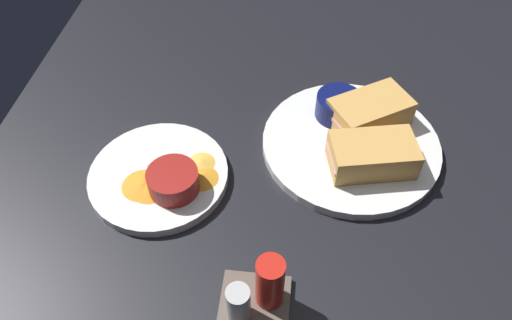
% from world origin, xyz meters
% --- Properties ---
extents(ground_plane, '(1.10, 1.10, 0.03)m').
position_xyz_m(ground_plane, '(0.00, 0.00, -0.01)').
color(ground_plane, black).
extents(plate_sandwich_main, '(0.29, 0.29, 0.02)m').
position_xyz_m(plate_sandwich_main, '(-0.06, -0.04, 0.01)').
color(plate_sandwich_main, silver).
rests_on(plate_sandwich_main, ground_plane).
extents(sandwich_half_near, '(0.14, 0.10, 0.05)m').
position_xyz_m(sandwich_half_near, '(-0.09, 0.01, 0.04)').
color(sandwich_half_near, tan).
rests_on(sandwich_half_near, plate_sandwich_main).
extents(sandwich_half_far, '(0.15, 0.13, 0.05)m').
position_xyz_m(sandwich_half_far, '(-0.09, -0.09, 0.04)').
color(sandwich_half_far, tan).
rests_on(sandwich_half_far, plate_sandwich_main).
extents(ramekin_dark_sauce, '(0.08, 0.08, 0.04)m').
position_xyz_m(ramekin_dark_sauce, '(-0.04, -0.10, 0.04)').
color(ramekin_dark_sauce, '#0C144C').
rests_on(ramekin_dark_sauce, plate_sandwich_main).
extents(spoon_by_dark_ramekin, '(0.07, 0.09, 0.01)m').
position_xyz_m(spoon_by_dark_ramekin, '(-0.07, -0.05, 0.02)').
color(spoon_by_dark_ramekin, silver).
rests_on(spoon_by_dark_ramekin, plate_sandwich_main).
extents(plate_chips_companion, '(0.22, 0.22, 0.02)m').
position_xyz_m(plate_chips_companion, '(0.24, 0.06, 0.01)').
color(plate_chips_companion, silver).
rests_on(plate_chips_companion, ground_plane).
extents(ramekin_light_gravy, '(0.08, 0.08, 0.04)m').
position_xyz_m(ramekin_light_gravy, '(0.21, 0.09, 0.04)').
color(ramekin_light_gravy, maroon).
rests_on(ramekin_light_gravy, plate_chips_companion).
extents(spoon_by_gravy_ramekin, '(0.09, 0.07, 0.01)m').
position_xyz_m(spoon_by_gravy_ramekin, '(0.20, 0.09, 0.02)').
color(spoon_by_gravy_ramekin, silver).
rests_on(spoon_by_gravy_ramekin, plate_chips_companion).
extents(plantain_chip_scatter, '(0.15, 0.12, 0.01)m').
position_xyz_m(plantain_chip_scatter, '(0.22, 0.08, 0.02)').
color(plantain_chip_scatter, gold).
rests_on(plantain_chip_scatter, plate_chips_companion).
extents(condiment_caddy, '(0.09, 0.09, 0.10)m').
position_xyz_m(condiment_caddy, '(0.06, 0.26, 0.03)').
color(condiment_caddy, brown).
rests_on(condiment_caddy, ground_plane).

